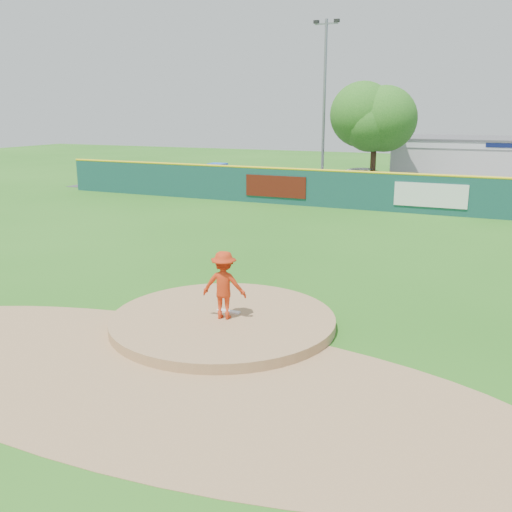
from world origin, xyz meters
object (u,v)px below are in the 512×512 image
at_px(van, 368,180).
at_px(pool_building_grp, 510,162).
at_px(pitcher, 224,285).
at_px(deciduous_tree, 375,120).
at_px(light_pole_left, 324,97).
at_px(playground_slide, 217,176).

xyz_separation_m(van, pool_building_grp, (8.23, 7.32, 0.88)).
relative_size(pitcher, deciduous_tree, 0.23).
distance_m(pitcher, deciduous_tree, 25.41).
bearing_deg(van, light_pole_left, 65.86).
height_order(van, light_pole_left, light_pole_left).
xyz_separation_m(playground_slide, deciduous_tree, (10.06, 2.37, 3.70)).
bearing_deg(playground_slide, light_pole_left, 35.81).
bearing_deg(pool_building_grp, light_pole_left, -157.40).
relative_size(pool_building_grp, deciduous_tree, 2.07).
bearing_deg(pool_building_grp, pitcher, -100.45).
bearing_deg(pitcher, pool_building_grp, -112.17).
height_order(pool_building_grp, playground_slide, pool_building_grp).
xyz_separation_m(pitcher, light_pole_left, (-6.09, 27.09, 4.97)).
xyz_separation_m(pool_building_grp, deciduous_tree, (-8.00, -6.99, 2.89)).
xyz_separation_m(deciduous_tree, light_pole_left, (-4.00, 2.00, 1.50)).
height_order(pitcher, van, pitcher).
bearing_deg(pitcher, deciduous_tree, -96.97).
bearing_deg(deciduous_tree, light_pole_left, 153.43).
distance_m(pitcher, light_pole_left, 28.20).
bearing_deg(light_pole_left, van, -31.60).
height_order(pool_building_grp, deciduous_tree, deciduous_tree).
distance_m(van, playground_slide, 10.04).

